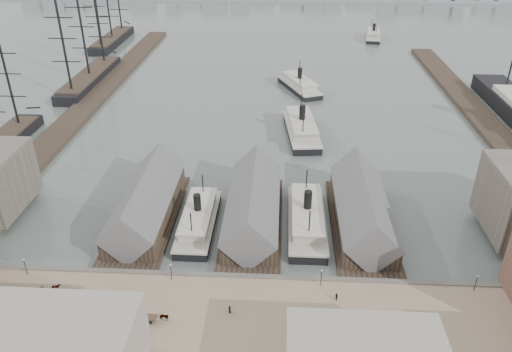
# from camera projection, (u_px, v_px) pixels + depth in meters

# --- Properties ---
(ground) EXTENTS (900.00, 900.00, 0.00)m
(ground) POSITION_uv_depth(u_px,v_px,m) (248.00, 268.00, 107.27)
(ground) COLOR #4F5B58
(ground) RESTS_ON ground
(quay) EXTENTS (180.00, 30.00, 2.00)m
(quay) POSITION_uv_depth(u_px,v_px,m) (240.00, 335.00, 89.31)
(quay) COLOR #8B775E
(quay) RESTS_ON ground
(seawall) EXTENTS (180.00, 1.20, 2.30)m
(seawall) POSITION_uv_depth(u_px,v_px,m) (246.00, 280.00, 102.17)
(seawall) COLOR #59544C
(seawall) RESTS_ON ground
(west_wharf) EXTENTS (10.00, 220.00, 1.60)m
(west_wharf) POSITION_uv_depth(u_px,v_px,m) (95.00, 98.00, 197.59)
(west_wharf) COLOR #2D231C
(west_wharf) RESTS_ON ground
(east_wharf) EXTENTS (10.00, 180.00, 1.60)m
(east_wharf) POSITION_uv_depth(u_px,v_px,m) (479.00, 115.00, 181.71)
(east_wharf) COLOR #2D231C
(east_wharf) RESTS_ON ground
(ferry_shed_west) EXTENTS (14.00, 42.00, 12.60)m
(ferry_shed_west) POSITION_uv_depth(u_px,v_px,m) (146.00, 204.00, 121.05)
(ferry_shed_west) COLOR #2D231C
(ferry_shed_west) RESTS_ON ground
(ferry_shed_center) EXTENTS (14.00, 42.00, 12.60)m
(ferry_shed_center) POSITION_uv_depth(u_px,v_px,m) (253.00, 207.00, 119.78)
(ferry_shed_center) COLOR #2D231C
(ferry_shed_center) RESTS_ON ground
(ferry_shed_east) EXTENTS (14.00, 42.00, 12.60)m
(ferry_shed_east) POSITION_uv_depth(u_px,v_px,m) (362.00, 211.00, 118.50)
(ferry_shed_east) COLOR #2D231C
(ferry_shed_east) RESTS_ON ground
(lamp_post_far_w) EXTENTS (0.44, 0.44, 3.92)m
(lamp_post_far_w) POSITION_uv_depth(u_px,v_px,m) (25.00, 264.00, 101.08)
(lamp_post_far_w) COLOR black
(lamp_post_far_w) RESTS_ON quay
(lamp_post_near_w) EXTENTS (0.44, 0.44, 3.92)m
(lamp_post_near_w) POSITION_uv_depth(u_px,v_px,m) (171.00, 269.00, 99.61)
(lamp_post_near_w) COLOR black
(lamp_post_near_w) RESTS_ON quay
(lamp_post_near_e) EXTENTS (0.44, 0.44, 3.92)m
(lamp_post_near_e) POSITION_uv_depth(u_px,v_px,m) (321.00, 274.00, 98.14)
(lamp_post_near_e) COLOR black
(lamp_post_near_e) RESTS_ON quay
(lamp_post_far_e) EXTENTS (0.44, 0.44, 3.92)m
(lamp_post_far_e) POSITION_uv_depth(u_px,v_px,m) (477.00, 280.00, 96.68)
(lamp_post_far_e) COLOR black
(lamp_post_far_e) RESTS_ON quay
(ferry_docked_west) EXTENTS (8.05, 26.82, 9.58)m
(ferry_docked_west) POSITION_uv_depth(u_px,v_px,m) (198.00, 219.00, 119.62)
(ferry_docked_west) COLOR black
(ferry_docked_west) RESTS_ON ground
(ferry_docked_east) EXTENTS (8.79, 29.32, 10.47)m
(ferry_docked_east) POSITION_uv_depth(u_px,v_px,m) (307.00, 218.00, 119.62)
(ferry_docked_east) COLOR black
(ferry_docked_east) RESTS_ON ground
(ferry_open_near) EXTENTS (12.77, 32.31, 11.24)m
(ferry_open_near) POSITION_uv_depth(u_px,v_px,m) (302.00, 128.00, 166.66)
(ferry_open_near) COLOR black
(ferry_open_near) RESTS_ON ground
(ferry_open_mid) EXTENTS (18.83, 29.23, 10.06)m
(ferry_open_mid) POSITION_uv_depth(u_px,v_px,m) (299.00, 85.00, 206.58)
(ferry_open_mid) COLOR black
(ferry_open_mid) RESTS_ON ground
(ferry_open_far) EXTENTS (11.36, 26.54, 9.18)m
(ferry_open_far) POSITION_uv_depth(u_px,v_px,m) (373.00, 35.00, 283.43)
(ferry_open_far) COLOR black
(ferry_open_far) RESTS_ON ground
(sailing_ship_mid) EXTENTS (9.84, 56.85, 40.45)m
(sailing_ship_mid) POSITION_uv_depth(u_px,v_px,m) (90.00, 77.00, 214.02)
(sailing_ship_mid) COLOR black
(sailing_ship_mid) RESTS_ON ground
(sailing_ship_far) EXTENTS (9.51, 52.85, 39.11)m
(sailing_ship_far) POSITION_uv_depth(u_px,v_px,m) (112.00, 39.00, 273.99)
(sailing_ship_far) COLOR black
(sailing_ship_far) RESTS_ON ground
(horse_cart_left) EXTENTS (4.58, 3.79, 1.59)m
(horse_cart_left) POSITION_uv_depth(u_px,v_px,m) (53.00, 288.00, 97.39)
(horse_cart_left) COLOR black
(horse_cart_left) RESTS_ON quay
(horse_cart_center) EXTENTS (4.96, 1.82, 1.61)m
(horse_cart_center) POSITION_uv_depth(u_px,v_px,m) (160.00, 318.00, 90.59)
(horse_cart_center) COLOR black
(horse_cart_center) RESTS_ON quay
(horse_cart_right) EXTENTS (4.75, 2.72, 1.46)m
(horse_cart_right) POSITION_uv_depth(u_px,v_px,m) (372.00, 344.00, 85.21)
(horse_cart_right) COLOR black
(horse_cart_right) RESTS_ON quay
(pedestrian_1) EXTENTS (1.01, 0.91, 1.70)m
(pedestrian_1) POSITION_uv_depth(u_px,v_px,m) (15.00, 321.00, 89.73)
(pedestrian_1) COLOR black
(pedestrian_1) RESTS_ON quay
(pedestrian_2) EXTENTS (1.33, 1.16, 1.78)m
(pedestrian_2) POSITION_uv_depth(u_px,v_px,m) (123.00, 295.00, 95.67)
(pedestrian_2) COLOR black
(pedestrian_2) RESTS_ON quay
(pedestrian_3) EXTENTS (0.64, 1.03, 1.63)m
(pedestrian_3) POSITION_uv_depth(u_px,v_px,m) (142.00, 327.00, 88.64)
(pedestrian_3) COLOR black
(pedestrian_3) RESTS_ON quay
(pedestrian_4) EXTENTS (0.87, 0.93, 1.60)m
(pedestrian_4) POSITION_uv_depth(u_px,v_px,m) (230.00, 309.00, 92.44)
(pedestrian_4) COLOR black
(pedestrian_4) RESTS_ON quay
(pedestrian_5) EXTENTS (0.67, 0.72, 1.59)m
(pedestrian_5) POSITION_uv_depth(u_px,v_px,m) (289.00, 323.00, 89.34)
(pedestrian_5) COLOR black
(pedestrian_5) RESTS_ON quay
(pedestrian_6) EXTENTS (0.83, 0.94, 1.61)m
(pedestrian_6) POSITION_uv_depth(u_px,v_px,m) (336.00, 297.00, 95.31)
(pedestrian_6) COLOR black
(pedestrian_6) RESTS_ON quay
(pedestrian_7) EXTENTS (1.27, 0.86, 1.81)m
(pedestrian_7) POSITION_uv_depth(u_px,v_px,m) (429.00, 347.00, 84.51)
(pedestrian_7) COLOR black
(pedestrian_7) RESTS_ON quay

